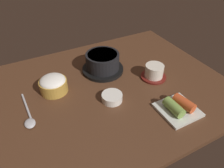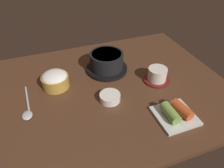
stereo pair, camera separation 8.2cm
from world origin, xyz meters
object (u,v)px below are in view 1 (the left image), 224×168
(banchan_cup_center, at_px, (112,97))
(kimchi_plate, at_px, (178,107))
(rice_bowl, at_px, (53,84))
(spoon, at_px, (29,118))
(stone_pot, at_px, (103,63))
(tea_cup_with_saucer, at_px, (154,72))

(banchan_cup_center, xyz_separation_m, kimchi_plate, (0.18, -0.16, 0.00))
(rice_bowl, bearing_deg, spoon, -137.73)
(stone_pot, distance_m, banchan_cup_center, 0.21)
(stone_pot, relative_size, banchan_cup_center, 2.35)
(rice_bowl, xyz_separation_m, tea_cup_with_saucer, (0.41, -0.11, -0.01))
(tea_cup_with_saucer, bearing_deg, banchan_cup_center, -168.51)
(banchan_cup_center, relative_size, kimchi_plate, 0.59)
(spoon, bearing_deg, tea_cup_with_saucer, -0.11)
(stone_pot, height_order, spoon, stone_pot)
(rice_bowl, relative_size, banchan_cup_center, 1.37)
(rice_bowl, bearing_deg, stone_pot, 9.86)
(kimchi_plate, height_order, spoon, kimchi_plate)
(tea_cup_with_saucer, distance_m, spoon, 0.53)
(stone_pot, height_order, kimchi_plate, stone_pot)
(rice_bowl, relative_size, kimchi_plate, 0.81)
(kimchi_plate, bearing_deg, rice_bowl, 138.98)
(banchan_cup_center, height_order, spoon, banchan_cup_center)
(stone_pot, distance_m, kimchi_plate, 0.38)
(stone_pot, distance_m, spoon, 0.39)
(stone_pot, bearing_deg, banchan_cup_center, -105.76)
(stone_pot, distance_m, tea_cup_with_saucer, 0.23)
(rice_bowl, distance_m, banchan_cup_center, 0.24)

